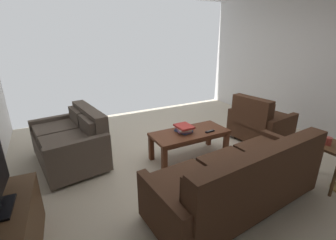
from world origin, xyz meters
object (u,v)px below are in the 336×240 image
at_px(end_table, 331,153).
at_px(book_stack, 184,128).
at_px(coffee_table, 190,136).
at_px(tv_stand, 7,236).
at_px(sofa_main, 241,180).
at_px(coffee_mug, 328,141).
at_px(loveseat_near, 72,141).
at_px(armchair_side, 259,122).
at_px(tv_remote, 210,131).

height_order(end_table, book_stack, end_table).
bearing_deg(coffee_table, tv_stand, 19.31).
height_order(sofa_main, book_stack, sofa_main).
bearing_deg(sofa_main, coffee_table, -96.50).
bearing_deg(book_stack, coffee_mug, 130.13).
bearing_deg(end_table, coffee_table, -50.81).
bearing_deg(loveseat_near, tv_stand, 65.27).
bearing_deg(book_stack, loveseat_near, -23.54).
distance_m(armchair_side, book_stack, 1.58).
distance_m(loveseat_near, tv_stand, 1.70).
xyz_separation_m(armchair_side, coffee_mug, (0.35, 1.35, 0.26)).
xyz_separation_m(sofa_main, coffee_mug, (-1.27, 0.16, 0.25)).
height_order(end_table, tv_remote, end_table).
height_order(sofa_main, armchair_side, armchair_side).
bearing_deg(loveseat_near, sofa_main, 127.52).
distance_m(armchair_side, tv_remote, 1.21).
bearing_deg(tv_stand, loveseat_near, -114.73).
bearing_deg(tv_remote, tv_stand, 14.35).
xyz_separation_m(loveseat_near, coffee_mug, (-2.77, 2.12, 0.26)).
bearing_deg(tv_remote, coffee_mug, 124.37).
height_order(coffee_mug, tv_remote, coffee_mug).
bearing_deg(armchair_side, coffee_table, -2.09).
xyz_separation_m(loveseat_near, coffee_table, (-1.64, 0.72, 0.02)).
distance_m(coffee_table, tv_remote, 0.32).
bearing_deg(coffee_mug, tv_stand, -9.43).
xyz_separation_m(sofa_main, armchair_side, (-1.62, -1.19, -0.01)).
height_order(end_table, coffee_mug, coffee_mug).
bearing_deg(end_table, tv_stand, -9.93).
bearing_deg(sofa_main, tv_stand, -10.67).
bearing_deg(book_stack, end_table, 130.52).
relative_size(coffee_table, end_table, 2.13).
bearing_deg(loveseat_near, tv_remote, 155.59).
height_order(sofa_main, coffee_mug, sofa_main).
xyz_separation_m(end_table, armchair_side, (-0.30, -1.39, -0.10)).
relative_size(coffee_table, tv_remote, 7.44).
distance_m(tv_stand, coffee_mug, 3.54).
relative_size(loveseat_near, end_table, 2.47).
height_order(loveseat_near, end_table, loveseat_near).
height_order(sofa_main, loveseat_near, sofa_main).
height_order(sofa_main, tv_stand, sofa_main).
height_order(end_table, armchair_side, armchair_side).
xyz_separation_m(coffee_table, book_stack, (0.09, -0.04, 0.13)).
distance_m(loveseat_near, tv_remote, 2.11).
relative_size(armchair_side, tv_remote, 6.19).
distance_m(end_table, tv_stand, 3.59).
bearing_deg(tv_remote, coffee_table, -29.54).
distance_m(coffee_mug, tv_remote, 1.52).
relative_size(coffee_table, armchair_side, 1.20).
bearing_deg(coffee_table, book_stack, -23.19).
xyz_separation_m(loveseat_near, tv_stand, (0.71, 1.54, -0.09)).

